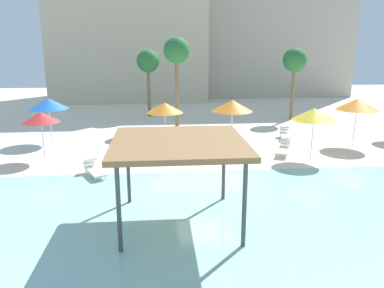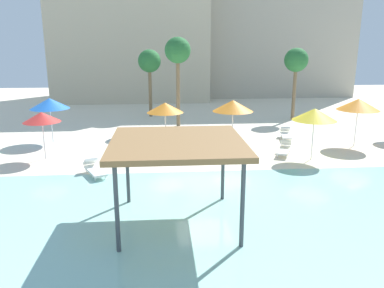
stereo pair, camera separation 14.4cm
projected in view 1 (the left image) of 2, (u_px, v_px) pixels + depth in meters
The scene contains 18 objects.
ground_plane at pixel (205, 183), 17.19m from camera, with size 80.00×80.00×0.00m, color beige.
lagoon_water at pixel (225, 240), 12.13m from camera, with size 44.00×13.50×0.04m, color #99D1C6.
shade_pavilion at pixel (179, 145), 12.70m from camera, with size 4.41×4.41×2.97m.
beach_umbrella_yellow_0 at pixel (314, 114), 20.12m from camera, with size 2.32×2.32×2.79m.
beach_umbrella_blue_1 at pixel (48, 104), 23.66m from camera, with size 2.40×2.40×2.81m.
beach_umbrella_orange_3 at pixel (165, 108), 21.81m from camera, with size 2.10×2.10×2.83m.
beach_umbrella_red_4 at pixel (41, 117), 20.16m from camera, with size 1.96×1.96×2.58m.
beach_umbrella_orange_5 at pixel (357, 104), 22.89m from camera, with size 2.48×2.48×2.90m.
beach_umbrella_orange_7 at pixel (232, 106), 22.55m from camera, with size 2.42×2.42×2.86m.
lounge_chair_0 at pixel (284, 148), 21.62m from camera, with size 1.35×1.97×0.74m.
lounge_chair_1 at pixel (285, 134), 25.12m from camera, with size 0.99×1.98×0.74m.
lounge_chair_2 at pixel (94, 169), 18.08m from camera, with size 1.38×1.97×0.74m.
lounge_chair_3 at pixel (203, 141), 23.27m from camera, with size 1.19×1.99×0.74m.
palm_tree_0 at pixel (295, 62), 30.52m from camera, with size 1.90×1.90×5.77m.
palm_tree_1 at pixel (177, 53), 27.79m from camera, with size 1.90×1.90×6.57m.
palm_tree_2 at pixel (148, 62), 31.82m from camera, with size 1.90×1.90×5.63m.
hotel_block_0 at pixel (130, 21), 42.21m from camera, with size 16.47×9.85×16.99m, color beige.
hotel_block_1 at pixel (253, 15), 46.89m from camera, with size 21.33×11.33×18.86m, color #B2A893.
Camera 1 is at (-1.99, -16.07, 6.07)m, focal length 35.76 mm.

